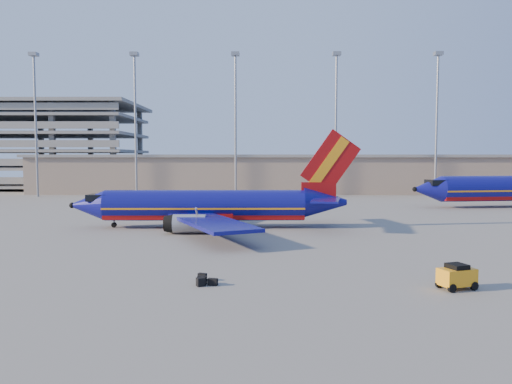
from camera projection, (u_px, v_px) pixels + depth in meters
ground at (261, 230)px, 54.42m from camera, size 220.00×220.00×0.00m
terminal_building at (305, 173)px, 111.89m from camera, size 122.00×16.00×8.50m
parking_garage at (19, 142)px, 127.93m from camera, size 62.00×32.00×21.40m
light_mast_row at (286, 109)px, 99.03m from camera, size 101.60×1.60×28.65m
aircraft_main at (212, 207)px, 56.41m from camera, size 32.81×31.59×11.12m
baggage_tug at (457, 276)px, 30.08m from camera, size 2.46×1.94×1.54m
luggage_pile at (204, 280)px, 31.27m from camera, size 1.43×1.91×0.53m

